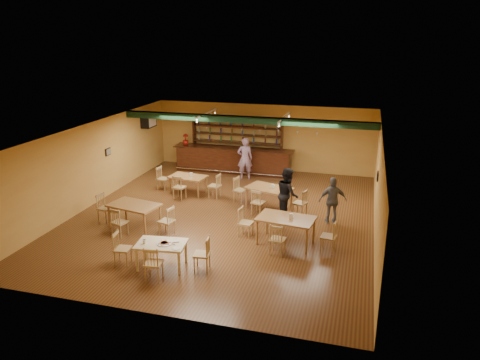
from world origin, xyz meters
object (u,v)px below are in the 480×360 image
(dining_table_c, at_px, (135,216))
(near_table, at_px, (162,255))
(dining_table_a, at_px, (188,185))
(patron_right_a, at_px, (287,194))
(dining_table_d, at_px, (286,231))
(patron_bar, at_px, (245,158))
(dining_table_b, at_px, (269,198))
(bar_counter, at_px, (233,160))

(dining_table_c, bearing_deg, near_table, -36.95)
(dining_table_a, relative_size, patron_right_a, 0.79)
(dining_table_c, height_order, dining_table_d, dining_table_d)
(dining_table_d, height_order, near_table, dining_table_d)
(dining_table_a, distance_m, near_table, 6.00)
(dining_table_d, bearing_deg, dining_table_c, -171.13)
(near_table, xyz_separation_m, patron_bar, (0.11, 8.25, 0.55))
(dining_table_b, height_order, dining_table_d, dining_table_d)
(dining_table_c, xyz_separation_m, patron_right_a, (4.62, 2.05, 0.50))
(dining_table_c, bearing_deg, dining_table_d, 12.74)
(dining_table_b, height_order, near_table, dining_table_b)
(dining_table_b, xyz_separation_m, near_table, (-1.86, -5.05, -0.04))
(dining_table_d, xyz_separation_m, near_table, (-2.95, -2.32, -0.07))
(near_table, height_order, patron_bar, patron_bar)
(patron_right_a, bearing_deg, bar_counter, 12.52)
(dining_table_b, xyz_separation_m, dining_table_d, (1.10, -2.73, 0.02))
(dining_table_b, bearing_deg, dining_table_a, -174.47)
(bar_counter, height_order, dining_table_c, bar_counter)
(bar_counter, distance_m, patron_right_a, 5.86)
(near_table, height_order, patron_right_a, patron_right_a)
(bar_counter, distance_m, dining_table_b, 4.75)
(bar_counter, height_order, dining_table_a, bar_counter)
(dining_table_b, relative_size, near_table, 1.20)
(bar_counter, relative_size, dining_table_b, 3.48)
(bar_counter, bearing_deg, dining_table_d, -61.87)
(bar_counter, xyz_separation_m, patron_right_a, (3.31, -4.83, 0.33))
(bar_counter, bearing_deg, patron_bar, -47.17)
(patron_right_a, bearing_deg, dining_table_d, 166.81)
(dining_table_d, bearing_deg, bar_counter, 125.56)
(bar_counter, distance_m, dining_table_c, 7.00)
(patron_bar, bearing_deg, dining_table_b, 99.85)
(dining_table_a, distance_m, patron_right_a, 4.51)
(dining_table_b, bearing_deg, patron_bar, 136.62)
(dining_table_d, xyz_separation_m, patron_bar, (-2.85, 5.93, 0.49))
(dining_table_c, relative_size, near_table, 1.22)
(patron_bar, bearing_deg, patron_right_a, 103.70)
(near_table, bearing_deg, bar_counter, 87.01)
(bar_counter, distance_m, patron_bar, 1.17)
(dining_table_c, xyz_separation_m, near_table, (1.96, -2.20, -0.05))
(bar_counter, xyz_separation_m, dining_table_a, (-0.89, -3.28, -0.21))
(dining_table_d, distance_m, near_table, 3.76)
(dining_table_b, relative_size, patron_bar, 0.87)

